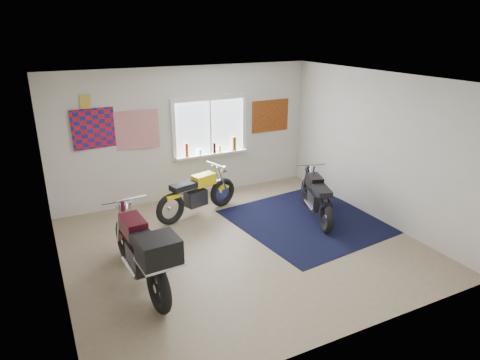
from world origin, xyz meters
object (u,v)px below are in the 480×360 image
black_chrome_bike (316,198)px  maroon_tourer (143,252)px  navy_rug (308,220)px  yellow_triumph (197,195)px

black_chrome_bike → maroon_tourer: bearing=123.3°
navy_rug → black_chrome_bike: size_ratio=1.50×
navy_rug → maroon_tourer: 3.43m
navy_rug → maroon_tourer: maroon_tourer is taller
black_chrome_bike → maroon_tourer: maroon_tourer is taller
navy_rug → black_chrome_bike: black_chrome_bike is taller
black_chrome_bike → maroon_tourer: (-3.49, -0.87, 0.16)m
maroon_tourer → yellow_triumph: bearing=-41.5°
navy_rug → yellow_triumph: 2.15m
yellow_triumph → maroon_tourer: 2.52m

